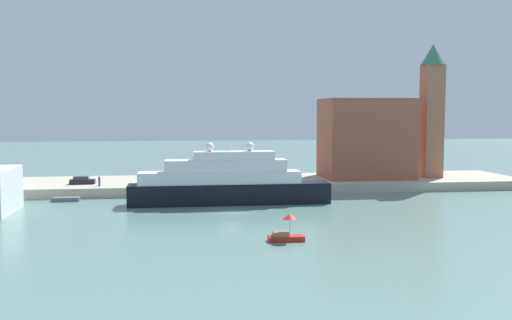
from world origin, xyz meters
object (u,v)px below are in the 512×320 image
(harbor_building, at_px, (366,138))
(person_figure, at_px, (99,181))
(bell_tower, at_px, (432,106))
(small_motorboat, at_px, (286,232))
(large_yacht, at_px, (227,183))
(parked_car, at_px, (82,181))
(mooring_bollard, at_px, (253,183))
(work_barge, at_px, (66,199))

(harbor_building, bearing_deg, person_figure, -172.10)
(person_figure, bearing_deg, bell_tower, 5.09)
(small_motorboat, xyz_separation_m, person_figure, (-23.95, 36.60, 1.43))
(large_yacht, distance_m, bell_tower, 44.07)
(large_yacht, xyz_separation_m, harbor_building, (27.18, 17.49, 5.67))
(harbor_building, xyz_separation_m, bell_tower, (12.12, -1.26, 5.95))
(parked_car, bearing_deg, mooring_bollard, -9.51)
(large_yacht, relative_size, bell_tower, 1.22)
(small_motorboat, distance_m, bell_tower, 56.48)
(small_motorboat, bearing_deg, large_yacht, 98.91)
(large_yacht, xyz_separation_m, small_motorboat, (4.02, -25.65, -2.21))
(small_motorboat, relative_size, harbor_building, 0.24)
(work_barge, relative_size, parked_car, 0.98)
(work_barge, height_order, parked_car, parked_car)
(person_figure, height_order, mooring_bollard, person_figure)
(bell_tower, relative_size, parked_car, 5.92)
(harbor_building, bearing_deg, parked_car, -176.60)
(work_barge, relative_size, bell_tower, 0.17)
(small_motorboat, relative_size, mooring_bollard, 6.11)
(large_yacht, relative_size, work_barge, 7.36)
(work_barge, distance_m, bell_tower, 66.04)
(bell_tower, height_order, mooring_bollard, bell_tower)
(small_motorboat, xyz_separation_m, parked_car, (-27.20, 40.15, 1.18))
(large_yacht, distance_m, person_figure, 22.76)
(parked_car, bearing_deg, bell_tower, 1.59)
(work_barge, relative_size, person_figure, 2.32)
(small_motorboat, height_order, harbor_building, harbor_building)
(small_motorboat, height_order, parked_car, small_motorboat)
(mooring_bollard, bearing_deg, bell_tower, 10.76)
(large_yacht, height_order, small_motorboat, large_yacht)
(parked_car, bearing_deg, person_figure, -47.55)
(small_motorboat, bearing_deg, work_barge, 131.83)
(bell_tower, xyz_separation_m, mooring_bollard, (-34.09, -6.48, -12.90))
(work_barge, distance_m, mooring_bollard, 29.80)
(small_motorboat, distance_m, harbor_building, 49.59)
(small_motorboat, distance_m, work_barge, 42.49)
(large_yacht, xyz_separation_m, bell_tower, (39.29, 16.23, 11.62))
(parked_car, height_order, mooring_bollard, parked_car)
(person_figure, bearing_deg, work_barge, -131.57)
(work_barge, height_order, mooring_bollard, mooring_bollard)
(small_motorboat, bearing_deg, mooring_bollard, 88.09)
(small_motorboat, height_order, bell_tower, bell_tower)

